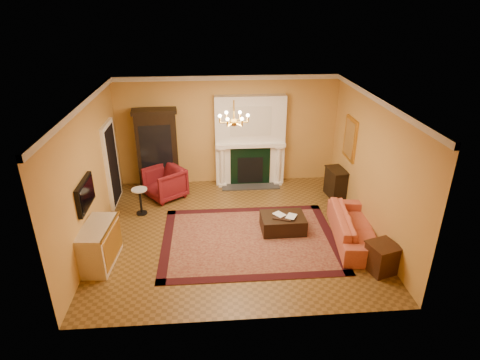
{
  "coord_description": "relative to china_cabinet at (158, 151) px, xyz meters",
  "views": [
    {
      "loc": [
        -0.49,
        -7.78,
        4.86
      ],
      "look_at": [
        0.15,
        0.3,
        1.13
      ],
      "focal_mm": 30.0,
      "sensor_mm": 36.0,
      "label": 1
    }
  ],
  "objects": [
    {
      "name": "topiary_left",
      "position": [
        1.94,
        0.04,
        0.4
      ],
      "size": [
        0.15,
        0.15,
        0.41
      ],
      "color": "tan",
      "rests_on": "fireplace"
    },
    {
      "name": "end_table",
      "position": [
        4.63,
        -4.15,
        -0.77
      ],
      "size": [
        0.61,
        0.61,
        0.57
      ],
      "primitive_type": "cube",
      "rotation": [
        0.0,
        0.0,
        0.3
      ],
      "color": "#351A0E",
      "rests_on": "floor"
    },
    {
      "name": "commode",
      "position": [
        -0.82,
        -3.47,
        -0.63
      ],
      "size": [
        0.63,
        1.17,
        0.84
      ],
      "primitive_type": "cube",
      "rotation": [
        0.0,
        0.0,
        -0.08
      ],
      "color": "beige",
      "rests_on": "floor"
    },
    {
      "name": "wall_left",
      "position": [
        -1.1,
        -2.49,
        0.44
      ],
      "size": [
        0.02,
        5.5,
        3.0
      ],
      "primitive_type": "cube",
      "color": "gold",
      "rests_on": "floor"
    },
    {
      "name": "wall_back",
      "position": [
        1.91,
        0.27,
        0.44
      ],
      "size": [
        6.0,
        0.02,
        3.0
      ],
      "primitive_type": "cube",
      "color": "gold",
      "rests_on": "floor"
    },
    {
      "name": "wall_right",
      "position": [
        4.92,
        -2.49,
        0.44
      ],
      "size": [
        0.02,
        5.5,
        3.0
      ],
      "primitive_type": "cube",
      "color": "gold",
      "rests_on": "floor"
    },
    {
      "name": "leather_ottoman",
      "position": [
        3.0,
        -2.56,
        -0.86
      ],
      "size": [
        0.98,
        0.72,
        0.36
      ],
      "primitive_type": "cube",
      "rotation": [
        0.0,
        0.0,
        0.01
      ],
      "color": "black",
      "rests_on": "oriental_rug"
    },
    {
      "name": "ceiling",
      "position": [
        1.91,
        -2.49,
        1.95
      ],
      "size": [
        6.0,
        5.5,
        0.02
      ],
      "primitive_type": "cube",
      "color": "silver",
      "rests_on": "wall_back"
    },
    {
      "name": "coral_sofa",
      "position": [
        4.48,
        -3.05,
        -0.64
      ],
      "size": [
        0.89,
        2.21,
        0.84
      ],
      "primitive_type": "imported",
      "rotation": [
        0.0,
        0.0,
        1.45
      ],
      "color": "#C8603F",
      "rests_on": "floor"
    },
    {
      "name": "console_table",
      "position": [
        4.69,
        -0.94,
        -0.69
      ],
      "size": [
        0.47,
        0.71,
        0.74
      ],
      "primitive_type": "cube",
      "rotation": [
        0.0,
        0.0,
        0.14
      ],
      "color": "black",
      "rests_on": "floor"
    },
    {
      "name": "wall_front",
      "position": [
        1.91,
        -5.25,
        0.44
      ],
      "size": [
        6.0,
        0.02,
        3.0
      ],
      "primitive_type": "cube",
      "color": "gold",
      "rests_on": "floor"
    },
    {
      "name": "topiary_right",
      "position": [
        3.27,
        0.04,
        0.38
      ],
      "size": [
        0.14,
        0.14,
        0.39
      ],
      "color": "tan",
      "rests_on": "fireplace"
    },
    {
      "name": "book_b",
      "position": [
        3.07,
        -2.61,
        -0.52
      ],
      "size": [
        0.18,
        0.12,
        0.27
      ],
      "primitive_type": "imported",
      "rotation": [
        0.0,
        0.0,
        -0.51
      ],
      "color": "gray",
      "rests_on": "ottoman_tray"
    },
    {
      "name": "crown_molding",
      "position": [
        1.91,
        -1.53,
        1.88
      ],
      "size": [
        6.0,
        5.5,
        0.12
      ],
      "color": "silver",
      "rests_on": "ceiling"
    },
    {
      "name": "pedestal_table",
      "position": [
        -0.31,
        -1.52,
        -0.67
      ],
      "size": [
        0.38,
        0.38,
        0.67
      ],
      "color": "black",
      "rests_on": "floor"
    },
    {
      "name": "ottoman_tray",
      "position": [
        2.98,
        -2.62,
        -0.67
      ],
      "size": [
        0.49,
        0.44,
        0.03
      ],
      "primitive_type": "cube",
      "rotation": [
        0.0,
        0.0,
        -0.38
      ],
      "color": "black",
      "rests_on": "leather_ottoman"
    },
    {
      "name": "oriental_rug",
      "position": [
        2.21,
        -2.87,
        -1.05
      ],
      "size": [
        3.8,
        2.85,
        0.02
      ],
      "primitive_type": "cube",
      "rotation": [
        0.0,
        0.0,
        -0.0
      ],
      "color": "#48120F",
      "rests_on": "floor"
    },
    {
      "name": "chandelier",
      "position": [
        1.91,
        -2.49,
        1.55
      ],
      "size": [
        0.63,
        0.55,
        0.53
      ],
      "color": "gold",
      "rests_on": "ceiling"
    },
    {
      "name": "fireplace",
      "position": [
        2.51,
        0.08,
        0.14
      ],
      "size": [
        1.9,
        0.7,
        2.5
      ],
      "color": "white",
      "rests_on": "wall_back"
    },
    {
      "name": "china_cabinet",
      "position": [
        0.0,
        0.0,
        0.0
      ],
      "size": [
        1.1,
        0.59,
        2.11
      ],
      "primitive_type": "cube",
      "rotation": [
        0.0,
        0.0,
        0.11
      ],
      "color": "black",
      "rests_on": "floor"
    },
    {
      "name": "wingback_armchair",
      "position": [
        0.21,
        -0.66,
        -0.6
      ],
      "size": [
        1.19,
        1.2,
        0.9
      ],
      "primitive_type": "imported",
      "rotation": [
        0.0,
        0.0,
        -0.93
      ],
      "color": "maroon",
      "rests_on": "floor"
    },
    {
      "name": "doorway",
      "position": [
        -1.05,
        -0.79,
        -0.01
      ],
      "size": [
        0.08,
        1.05,
        2.1
      ],
      "color": "white",
      "rests_on": "wall_left"
    },
    {
      "name": "tv_panel",
      "position": [
        -1.04,
        -3.09,
        0.29
      ],
      "size": [
        0.09,
        0.95,
        0.58
      ],
      "color": "black",
      "rests_on": "wall_left"
    },
    {
      "name": "book_a",
      "position": [
        2.83,
        -2.61,
        -0.52
      ],
      "size": [
        0.17,
        0.13,
        0.26
      ],
      "primitive_type": "imported",
      "rotation": [
        0.0,
        0.0,
        0.62
      ],
      "color": "gray",
      "rests_on": "ottoman_tray"
    },
    {
      "name": "gilt_mirror",
      "position": [
        4.88,
        -1.09,
        0.59
      ],
      "size": [
        0.06,
        0.76,
        1.05
      ],
      "color": "gold",
      "rests_on": "wall_right"
    },
    {
      "name": "floor",
      "position": [
        1.91,
        -2.49,
        -1.07
      ],
      "size": [
        6.0,
        5.5,
        0.02
      ],
      "primitive_type": "cube",
      "color": "brown",
      "rests_on": "ground"
    }
  ]
}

